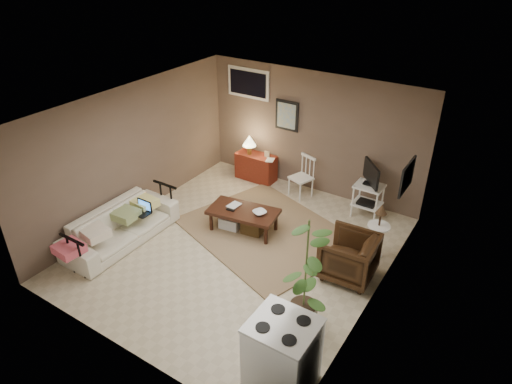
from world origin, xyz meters
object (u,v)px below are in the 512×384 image
Objects in this scene: spindle_chair at (302,178)px; tv_stand at (369,189)px; armchair at (349,255)px; stove at (282,354)px; sofa at (120,221)px; potted_plant at (306,272)px; red_console at (255,164)px; side_table at (379,224)px; coffee_table at (243,219)px.

spindle_chair is 0.78× the size of tv_stand.
spindle_chair reaches higher than armchair.
tv_stand is 3.99m from stove.
sofa is at bearing -121.31° from spindle_chair.
tv_stand is (3.18, 2.98, 0.17)m from sofa.
red_console is at bearing 131.43° from potted_plant.
spindle_chair is 2.20m from side_table.
sofa reaches higher than coffee_table.
potted_plant is (0.28, -3.02, 0.33)m from tv_stand.
coffee_table is 2.32m from tv_stand.
tv_stand is 1.18m from side_table.
armchair is at bearing -104.26° from side_table.
coffee_table is 1.31× the size of red_console.
sofa is 4.36m from tv_stand.
armchair is (-0.18, -0.72, -0.20)m from side_table.
stove is (0.12, -2.20, 0.08)m from armchair.
spindle_chair is 3.49m from potted_plant.
sofa is 1.90× the size of tv_stand.
side_table is (0.56, -1.04, 0.03)m from tv_stand.
sofa reaches higher than armchair.
spindle_chair is 0.49× the size of potted_plant.
stove is at bearing -53.77° from red_console.
tv_stand is at bearing 95.21° from potted_plant.
tv_stand reaches higher than stove.
side_table is 1.23× the size of armchair.
coffee_table is at bearing -63.46° from red_console.
coffee_table is 0.75× the size of potted_plant.
red_console is at bearing 177.10° from tv_stand.
tv_stand is 0.63× the size of potted_plant.
spindle_chair is 2.48m from armchair.
stove is (0.22, -0.94, -0.43)m from potted_plant.
side_table is at bearing -61.87° from tv_stand.
tv_stand is 1.12× the size of side_table.
side_table reaches higher than stove.
spindle_chair is 0.87× the size of side_table.
sofa is 3.76m from armchair.
potted_plant is 1.80× the size of stove.
sofa is at bearing -139.01° from coffee_table.
stove is (3.67, -0.98, 0.07)m from sofa.
armchair is at bearing -33.30° from red_console.
stove is at bearing 0.11° from armchair.
potted_plant reaches higher than red_console.
side_table is at bearing -28.96° from spindle_chair.
red_console is 5.07m from stove.
side_table reaches higher than coffee_table.
stove reaches higher than coffee_table.
armchair is (0.38, -1.76, -0.18)m from tv_stand.
coffee_table is at bearing -165.03° from side_table.
sofa is at bearing -74.07° from armchair.
potted_plant reaches higher than coffee_table.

